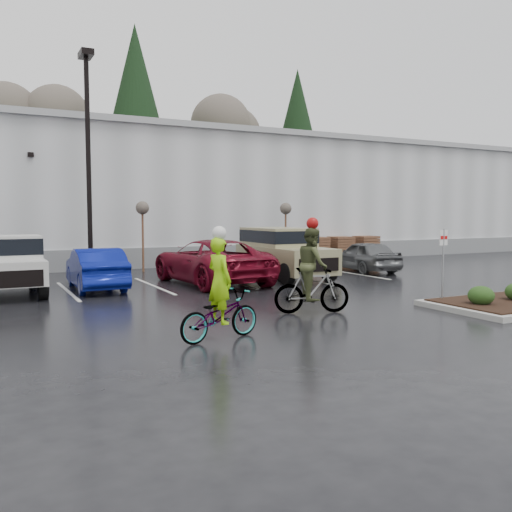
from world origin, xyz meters
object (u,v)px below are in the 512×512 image
pallet_stack_a (315,249)px  suv_tan (285,253)px  car_grey (364,256)px  pallet_stack_b (340,248)px  pallet_stack_c (365,247)px  car_red (211,261)px  fire_lane_sign (443,256)px  cyclist_hivis (220,305)px  sapling_east (286,212)px  sapling_mid (142,212)px  lamppost (88,139)px  pickup_white (8,264)px  cyclist_olive (312,279)px  car_blue (96,269)px

pallet_stack_a → suv_tan: size_ratio=0.26×
suv_tan → car_grey: 4.54m
pallet_stack_b → pallet_stack_c: bearing=0.0°
pallet_stack_c → car_red: 13.82m
pallet_stack_c → fire_lane_sign: bearing=-120.7°
fire_lane_sign → cyclist_hivis: (-7.51, -1.11, -0.67)m
car_grey → sapling_east: bearing=-64.9°
sapling_mid → pallet_stack_b: bearing=4.9°
pallet_stack_c → suv_tan: bearing=-146.0°
sapling_east → sapling_mid: bearing=180.0°
pallet_stack_b → lamppost: bearing=-172.0°
sapling_mid → pickup_white: size_ratio=0.62×
fire_lane_sign → car_red: (-4.13, 7.57, -0.57)m
pallet_stack_c → cyclist_olive: bearing=-133.0°
fire_lane_sign → pallet_stack_a: bearing=71.2°
pickup_white → suv_tan: suv_tan is taller
car_red → suv_tan: bearing=179.1°
car_grey → car_blue: bearing=8.3°
pallet_stack_b → suv_tan: size_ratio=0.26×
car_red → car_blue: bearing=-8.4°
pallet_stack_a → cyclist_olive: size_ratio=0.53×
pickup_white → car_blue: bearing=-5.5°
sapling_east → cyclist_olive: 13.88m
cyclist_olive → cyclist_hivis: bearing=134.8°
pickup_white → car_red: bearing=-4.9°
car_red → cyclist_olive: (0.01, -6.99, 0.08)m
car_blue → cyclist_olive: (4.21, -7.32, 0.19)m
fire_lane_sign → cyclist_hivis: 7.62m
pallet_stack_c → cyclist_olive: 18.07m
suv_tan → car_blue: bearing=178.8°
sapling_mid → pallet_stack_a: size_ratio=2.37×
fire_lane_sign → sapling_mid: bearing=112.5°
sapling_mid → fire_lane_sign: (5.30, -12.80, -1.32)m
sapling_east → pallet_stack_a: size_ratio=2.37×
pallet_stack_b → fire_lane_sign: bearing=-114.9°
pallet_stack_b → cyclist_hivis: (-13.91, -14.91, 0.06)m
sapling_east → car_red: 8.43m
fire_lane_sign → cyclist_hivis: bearing=-171.6°
fire_lane_sign → car_grey: 9.08m
sapling_east → car_blue: 11.78m
lamppost → suv_tan: (7.02, -4.05, -4.66)m
cyclist_hivis → sapling_east: bearing=-48.5°
pickup_white → car_grey: bearing=0.3°
pallet_stack_a → fire_lane_sign: (-4.70, -13.80, 0.73)m
pallet_stack_a → pallet_stack_c: size_ratio=1.00×
pallet_stack_a → car_blue: bearing=-155.6°
sapling_mid → pallet_stack_b: sapling_mid is taller
lamppost → fire_lane_sign: 14.78m
sapling_mid → fire_lane_sign: sapling_mid is taller
lamppost → car_red: lamppost is taller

